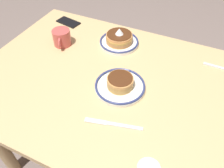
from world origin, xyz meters
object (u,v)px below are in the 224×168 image
object	(u,v)px
plate_near_main	(120,85)
cell_phone	(68,22)
butter_knife	(113,124)
coffee_mug	(62,38)
plate_center_pancakes	(119,40)
fork_near	(223,68)

from	to	relation	value
plate_near_main	cell_phone	bearing A→B (deg)	-36.43
butter_knife	plate_near_main	bearing A→B (deg)	-74.05
cell_phone	butter_knife	bearing A→B (deg)	145.43
coffee_mug	cell_phone	size ratio (longest dim) A/B	0.84
plate_center_pancakes	butter_knife	distance (m)	0.53
plate_near_main	butter_knife	size ratio (longest dim) A/B	0.99
coffee_mug	butter_knife	distance (m)	0.60
cell_phone	fork_near	distance (m)	0.92
cell_phone	butter_knife	xyz separation A→B (m)	(-0.57, 0.57, -0.00)
plate_center_pancakes	fork_near	xyz separation A→B (m)	(-0.54, -0.02, -0.02)
coffee_mug	butter_knife	xyz separation A→B (m)	(-0.47, 0.36, -0.04)
plate_near_main	plate_center_pancakes	world-z (taller)	plate_center_pancakes
plate_center_pancakes	coffee_mug	size ratio (longest dim) A/B	1.77
plate_center_pancakes	fork_near	distance (m)	0.54
coffee_mug	butter_knife	size ratio (longest dim) A/B	0.53
coffee_mug	cell_phone	distance (m)	0.23
butter_knife	cell_phone	bearing A→B (deg)	-45.02
plate_near_main	butter_knife	distance (m)	0.20
cell_phone	fork_near	bearing A→B (deg)	-172.61
plate_center_pancakes	fork_near	world-z (taller)	plate_center_pancakes
fork_near	plate_center_pancakes	bearing A→B (deg)	2.56
plate_center_pancakes	coffee_mug	bearing A→B (deg)	25.47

